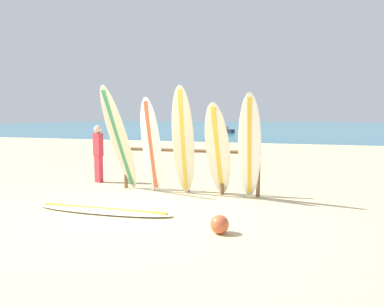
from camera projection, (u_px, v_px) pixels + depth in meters
ground_plane at (129, 213)px, 6.78m from camera, size 120.00×120.00×0.00m
ocean_water at (290, 126)px, 61.66m from camera, size 120.00×80.00×0.01m
surfboard_rack at (188, 163)px, 8.51m from camera, size 3.38×0.09×1.14m
surfboard_leaning_far_left at (119, 140)px, 8.51m from camera, size 0.70×1.22×2.48m
surfboard_leaning_left at (151, 146)px, 8.42m from camera, size 0.54×0.59×2.22m
surfboard_leaning_center_left at (183, 141)px, 8.09m from camera, size 0.56×0.74×2.46m
surfboard_leaning_center at (218, 151)px, 7.89m from camera, size 0.54×1.04×2.09m
surfboard_leaning_center_right at (250, 148)px, 7.61m from camera, size 0.58×0.98×2.27m
surfboard_lying_on_sand at (103, 210)px, 6.83m from camera, size 2.79×0.61×0.08m
beachgoer_standing at (98, 151)px, 9.78m from camera, size 0.29×0.23×1.54m
small_boat_offshore at (224, 130)px, 38.47m from camera, size 2.18×1.37×0.71m
beach_ball at (220, 224)px, 5.56m from camera, size 0.29×0.29×0.29m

